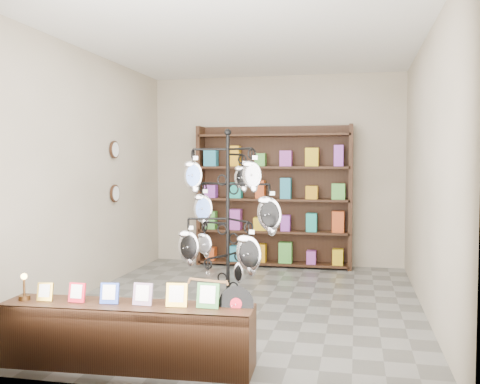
# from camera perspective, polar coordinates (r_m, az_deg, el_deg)

# --- Properties ---
(ground) EXTENTS (5.00, 5.00, 0.00)m
(ground) POSITION_cam_1_polar(r_m,az_deg,el_deg) (6.31, 0.35, -11.71)
(ground) COLOR slate
(ground) RESTS_ON ground
(room_envelope) EXTENTS (5.00, 5.00, 5.00)m
(room_envelope) POSITION_cam_1_polar(r_m,az_deg,el_deg) (6.11, 0.36, 5.32)
(room_envelope) COLOR #BFB19A
(room_envelope) RESTS_ON ground
(display_tree) EXTENTS (1.02, 1.00, 1.92)m
(display_tree) POSITION_cam_1_polar(r_m,az_deg,el_deg) (4.81, -1.30, -2.91)
(display_tree) COLOR black
(display_tree) RESTS_ON ground
(front_shelf) EXTENTS (2.04, 0.52, 0.71)m
(front_shelf) POSITION_cam_1_polar(r_m,az_deg,el_deg) (4.47, -12.00, -14.69)
(front_shelf) COLOR black
(front_shelf) RESTS_ON ground
(back_shelving) EXTENTS (2.42, 0.36, 2.20)m
(back_shelving) POSITION_cam_1_polar(r_m,az_deg,el_deg) (8.38, 3.61, -0.93)
(back_shelving) COLOR black
(back_shelving) RESTS_ON ground
(wall_clocks) EXTENTS (0.03, 0.24, 0.84)m
(wall_clocks) POSITION_cam_1_polar(r_m,az_deg,el_deg) (7.51, -13.22, 2.14)
(wall_clocks) COLOR black
(wall_clocks) RESTS_ON ground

